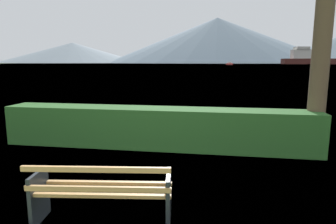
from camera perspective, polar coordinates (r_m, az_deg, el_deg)
The scene contains 7 objects.
ground_plane at distance 4.24m, azimuth -12.20°, elevation -19.93°, with size 1400.00×1400.00×0.00m, color olive.
water_surface at distance 312.71m, azimuth 9.22°, elevation 9.18°, with size 620.00×620.00×0.00m, color #6B8EA3.
park_bench at distance 3.99m, azimuth -12.64°, elevation -15.00°, with size 1.83×0.79×0.87m.
hedge_row at distance 7.22m, azimuth -2.19°, elevation -3.06°, with size 7.60×0.81×0.98m, color #285B23.
cargo_ship_large at distance 314.61m, azimuth 28.22°, elevation 8.99°, with size 92.74×18.99×15.98m.
fishing_boat_near at distance 214.18m, azimuth 11.87°, elevation 9.13°, with size 5.27×9.38×2.05m.
distant_hills at distance 594.65m, azimuth 7.94°, elevation 13.03°, with size 769.21×431.93×87.34m.
Camera 1 is at (1.42, -3.41, 2.08)m, focal length 31.43 mm.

